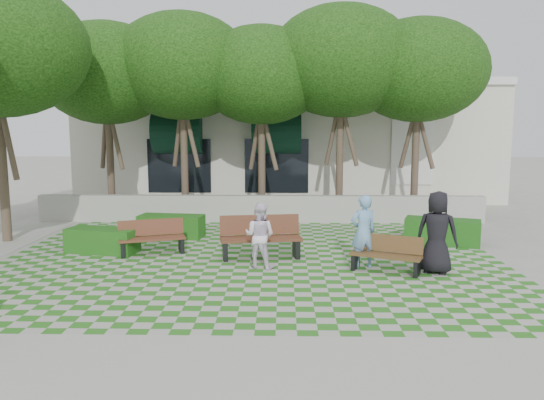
{
  "coord_description": "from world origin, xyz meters",
  "views": [
    {
      "loc": [
        0.78,
        -11.47,
        3.21
      ],
      "look_at": [
        0.5,
        1.5,
        1.4
      ],
      "focal_mm": 35.0,
      "sensor_mm": 36.0,
      "label": 1
    }
  ],
  "objects_px": {
    "bench_mid": "(261,238)",
    "hedge_west": "(102,241)",
    "bench_west": "(152,238)",
    "hedge_midleft": "(171,226)",
    "hedge_east": "(442,232)",
    "person_dark": "(437,232)",
    "bench_east": "(386,255)",
    "person_white": "(260,236)",
    "person_blue": "(363,232)"
  },
  "relations": [
    {
      "from": "person_blue",
      "to": "person_dark",
      "type": "xyz_separation_m",
      "value": [
        1.54,
        -0.41,
        0.07
      ]
    },
    {
      "from": "bench_west",
      "to": "person_dark",
      "type": "distance_m",
      "value": 6.9
    },
    {
      "from": "hedge_west",
      "to": "hedge_east",
      "type": "bearing_deg",
      "value": 7.65
    },
    {
      "from": "hedge_midleft",
      "to": "person_white",
      "type": "relative_size",
      "value": 1.24
    },
    {
      "from": "hedge_midleft",
      "to": "person_blue",
      "type": "relative_size",
      "value": 1.1
    },
    {
      "from": "bench_west",
      "to": "hedge_east",
      "type": "bearing_deg",
      "value": -9.71
    },
    {
      "from": "bench_west",
      "to": "hedge_west",
      "type": "relative_size",
      "value": 0.96
    },
    {
      "from": "person_dark",
      "to": "person_white",
      "type": "relative_size",
      "value": 1.22
    },
    {
      "from": "person_blue",
      "to": "person_white",
      "type": "height_order",
      "value": "person_blue"
    },
    {
      "from": "bench_mid",
      "to": "person_blue",
      "type": "xyz_separation_m",
      "value": [
        2.37,
        -0.88,
        0.34
      ]
    },
    {
      "from": "person_white",
      "to": "hedge_west",
      "type": "bearing_deg",
      "value": 1.55
    },
    {
      "from": "person_white",
      "to": "person_blue",
      "type": "bearing_deg",
      "value": -159.02
    },
    {
      "from": "bench_west",
      "to": "person_dark",
      "type": "bearing_deg",
      "value": -33.19
    },
    {
      "from": "bench_east",
      "to": "hedge_midleft",
      "type": "xyz_separation_m",
      "value": [
        -5.55,
        3.61,
        -0.07
      ]
    },
    {
      "from": "bench_west",
      "to": "person_dark",
      "type": "relative_size",
      "value": 0.95
    },
    {
      "from": "bench_east",
      "to": "hedge_midleft",
      "type": "distance_m",
      "value": 6.62
    },
    {
      "from": "bench_west",
      "to": "person_dark",
      "type": "height_order",
      "value": "person_dark"
    },
    {
      "from": "bench_mid",
      "to": "hedge_east",
      "type": "distance_m",
      "value": 5.2
    },
    {
      "from": "bench_east",
      "to": "person_dark",
      "type": "height_order",
      "value": "person_dark"
    },
    {
      "from": "person_blue",
      "to": "person_dark",
      "type": "height_order",
      "value": "person_dark"
    },
    {
      "from": "bench_mid",
      "to": "person_white",
      "type": "height_order",
      "value": "person_white"
    },
    {
      "from": "hedge_east",
      "to": "person_white",
      "type": "height_order",
      "value": "person_white"
    },
    {
      "from": "bench_mid",
      "to": "hedge_midleft",
      "type": "relative_size",
      "value": 1.1
    },
    {
      "from": "hedge_east",
      "to": "person_dark",
      "type": "height_order",
      "value": "person_dark"
    },
    {
      "from": "hedge_midleft",
      "to": "person_dark",
      "type": "bearing_deg",
      "value": -29.1
    },
    {
      "from": "bench_west",
      "to": "person_blue",
      "type": "xyz_separation_m",
      "value": [
        5.14,
        -1.22,
        0.43
      ]
    },
    {
      "from": "person_blue",
      "to": "person_dark",
      "type": "distance_m",
      "value": 1.6
    },
    {
      "from": "bench_west",
      "to": "hedge_west",
      "type": "distance_m",
      "value": 1.31
    },
    {
      "from": "bench_east",
      "to": "person_dark",
      "type": "distance_m",
      "value": 1.19
    },
    {
      "from": "hedge_east",
      "to": "person_white",
      "type": "distance_m",
      "value": 5.56
    },
    {
      "from": "hedge_east",
      "to": "hedge_west",
      "type": "relative_size",
      "value": 1.1
    },
    {
      "from": "bench_east",
      "to": "hedge_east",
      "type": "xyz_separation_m",
      "value": [
        2.08,
        2.88,
        -0.05
      ]
    },
    {
      "from": "person_blue",
      "to": "person_white",
      "type": "distance_m",
      "value": 2.35
    },
    {
      "from": "bench_mid",
      "to": "hedge_west",
      "type": "relative_size",
      "value": 1.14
    },
    {
      "from": "bench_mid",
      "to": "person_dark",
      "type": "bearing_deg",
      "value": -27.29
    },
    {
      "from": "bench_mid",
      "to": "bench_west",
      "type": "distance_m",
      "value": 2.79
    },
    {
      "from": "bench_east",
      "to": "bench_west",
      "type": "relative_size",
      "value": 0.94
    },
    {
      "from": "person_dark",
      "to": "bench_mid",
      "type": "bearing_deg",
      "value": 5.27
    },
    {
      "from": "bench_west",
      "to": "hedge_midleft",
      "type": "bearing_deg",
      "value": 68.86
    },
    {
      "from": "bench_east",
      "to": "person_white",
      "type": "xyz_separation_m",
      "value": [
        -2.82,
        0.3,
        0.36
      ]
    },
    {
      "from": "person_dark",
      "to": "hedge_west",
      "type": "bearing_deg",
      "value": 11.3
    },
    {
      "from": "bench_east",
      "to": "person_white",
      "type": "distance_m",
      "value": 2.86
    },
    {
      "from": "person_blue",
      "to": "bench_mid",
      "type": "bearing_deg",
      "value": -36.66
    },
    {
      "from": "bench_mid",
      "to": "hedge_midleft",
      "type": "distance_m",
      "value": 3.61
    },
    {
      "from": "hedge_east",
      "to": "hedge_midleft",
      "type": "height_order",
      "value": "hedge_east"
    },
    {
      "from": "hedge_midleft",
      "to": "hedge_west",
      "type": "relative_size",
      "value": 1.03
    },
    {
      "from": "bench_mid",
      "to": "hedge_east",
      "type": "bearing_deg",
      "value": 9.65
    },
    {
      "from": "person_blue",
      "to": "bench_west",
      "type": "bearing_deg",
      "value": -29.58
    },
    {
      "from": "bench_west",
      "to": "person_blue",
      "type": "distance_m",
      "value": 5.3
    },
    {
      "from": "person_dark",
      "to": "person_white",
      "type": "bearing_deg",
      "value": 18.1
    }
  ]
}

